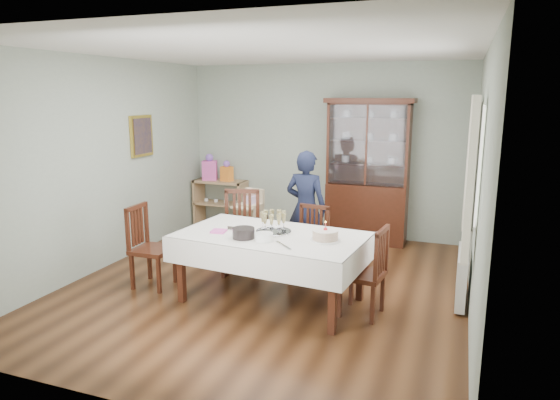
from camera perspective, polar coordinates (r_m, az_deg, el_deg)
The scene contains 25 objects.
floor at distance 6.01m, azimuth -1.53°, elevation -9.78°, with size 5.00×5.00×0.00m, color #593319.
room_shell at distance 6.10m, azimuth 0.24°, elevation 7.05°, with size 5.00×5.00×5.00m.
dining_table at distance 5.48m, azimuth -1.01°, elevation -7.71°, with size 2.10×1.34×0.76m.
china_cabinet at distance 7.64m, azimuth 10.01°, elevation 3.49°, with size 1.30×0.48×2.18m.
sideboard at distance 8.58m, azimuth -6.78°, elevation -0.39°, with size 0.90×0.38×0.80m.
picture_frame at distance 7.39m, azimuth -15.55°, elevation 7.06°, with size 0.04×0.48×0.58m, color gold.
window at distance 5.53m, azimuth 21.59°, elevation 4.08°, with size 0.04×1.02×1.22m, color white.
curtain_left at distance 4.93m, azimuth 20.93°, elevation 2.08°, with size 0.07×0.30×1.55m, color silver.
curtain_right at distance 6.15m, azimuth 20.86°, elevation 3.93°, with size 0.07×0.30×1.55m, color silver.
radiator at distance 5.82m, azimuth 20.04°, elevation -8.15°, with size 0.10×0.80×0.55m, color white.
chair_far_left at distance 6.38m, azimuth -4.52°, elevation -5.57°, with size 0.58×0.58×1.04m.
chair_far_right at distance 6.11m, azimuth 3.29°, elevation -6.75°, with size 0.45×0.45×0.91m.
chair_end_left at distance 6.11m, azimuth -14.40°, elevation -6.92°, with size 0.44×0.44×0.97m.
chair_end_right at distance 5.26m, azimuth 9.52°, elevation -9.99°, with size 0.47×0.47×0.94m.
woman at distance 6.56m, azimuth 2.98°, elevation -0.94°, with size 0.56×0.37×1.53m, color black.
high_chair at distance 7.20m, azimuth -3.40°, elevation -3.03°, with size 0.50×0.50×0.93m.
champagne_tray at distance 5.40m, azimuth -0.74°, elevation -2.98°, with size 0.39×0.39×0.23m.
birthday_cake at distance 5.13m, azimuth 5.20°, elevation -4.06°, with size 0.30×0.30×0.21m.
plate_stack_dark at distance 5.22m, azimuth -4.19°, elevation -3.79°, with size 0.23×0.23×0.11m, color black.
plate_stack_white at distance 5.12m, azimuth -1.83°, elevation -4.25°, with size 0.19×0.19×0.08m, color white.
napkin_stack at distance 5.48m, azimuth -7.03°, elevation -3.56°, with size 0.15×0.15×0.02m, color #DF52AE.
cutlery at distance 5.62m, azimuth -5.95°, elevation -3.19°, with size 0.10×0.15×0.01m, color silver, non-canonical shape.
cake_knife at distance 4.96m, azimuth 0.39°, elevation -5.19°, with size 0.31×0.03×0.01m, color silver.
gift_bag_pink at distance 8.54m, azimuth -8.05°, elevation 3.60°, with size 0.28×0.22×0.45m.
gift_bag_orange at distance 8.41m, azimuth -6.11°, elevation 3.21°, with size 0.21×0.17×0.35m.
Camera 1 is at (2.07, -5.18, 2.23)m, focal length 32.00 mm.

